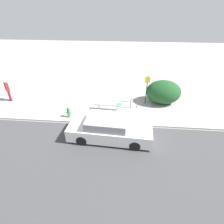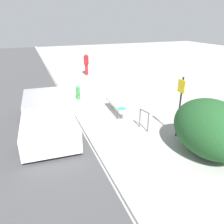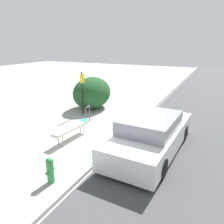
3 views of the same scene
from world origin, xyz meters
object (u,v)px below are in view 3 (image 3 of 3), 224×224
bike_rack (88,113)px  parked_car_near (151,134)px  sign_post (82,90)px  fire_hydrant (50,169)px  bench (72,128)px

bike_rack → parked_car_near: (-1.49, -3.56, 0.13)m
sign_post → fire_hydrant: size_ratio=3.01×
sign_post → parked_car_near: sign_post is taller
fire_hydrant → parked_car_near: (3.04, -1.95, 0.23)m
bike_rack → bench: bearing=-166.9°
bench → parked_car_near: size_ratio=0.41×
bike_rack → sign_post: size_ratio=0.36×
sign_post → fire_hydrant: (-5.47, -2.50, -0.98)m
sign_post → parked_car_near: bearing=-118.6°
bike_rack → parked_car_near: 3.86m
sign_post → bench: bearing=-154.9°
bench → sign_post: size_ratio=0.86×
sign_post → bike_rack: bearing=-136.6°
bench → bike_rack: 1.95m
bench → parked_car_near: 3.15m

